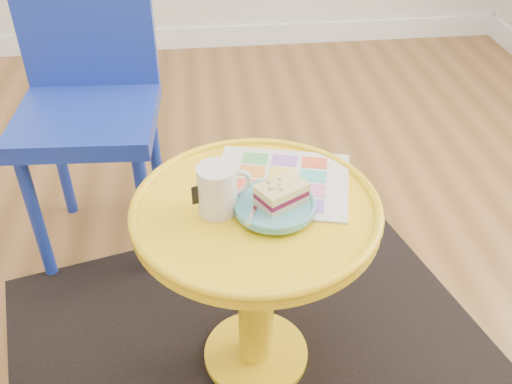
{
  "coord_description": "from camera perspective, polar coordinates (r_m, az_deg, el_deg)",
  "views": [
    {
      "loc": [
        0.16,
        -1.24,
        1.32
      ],
      "look_at": [
        0.28,
        -0.24,
        0.57
      ],
      "focal_mm": 40.0,
      "sensor_mm": 36.0,
      "label": 1
    }
  ],
  "objects": [
    {
      "name": "rug",
      "position": [
        1.66,
        0.0,
        -16.02
      ],
      "size": [
        1.53,
        1.39,
        0.01
      ],
      "primitive_type": "cube",
      "rotation": [
        0.0,
        0.0,
        0.25
      ],
      "color": "black",
      "rests_on": "ground"
    },
    {
      "name": "plate",
      "position": [
        1.25,
        1.87,
        -1.41
      ],
      "size": [
        0.18,
        0.18,
        0.02
      ],
      "color": "#51A1AC",
      "rests_on": "newspaper"
    },
    {
      "name": "floor",
      "position": [
        1.82,
        -9.78,
        -10.72
      ],
      "size": [
        4.0,
        4.0,
        0.0
      ],
      "primitive_type": "plane",
      "color": "brown",
      "rests_on": "ground"
    },
    {
      "name": "newspaper",
      "position": [
        1.35,
        2.51,
        1.04
      ],
      "size": [
        0.37,
        0.34,
        0.01
      ],
      "primitive_type": "cube",
      "rotation": [
        0.0,
        0.0,
        -0.25
      ],
      "color": "silver",
      "rests_on": "side_table"
    },
    {
      "name": "cake_slice",
      "position": [
        1.24,
        2.55,
        -0.1
      ],
      "size": [
        0.12,
        0.11,
        0.05
      ],
      "rotation": [
        0.0,
        0.0,
        0.52
      ],
      "color": "#D3BC8C",
      "rests_on": "plate"
    },
    {
      "name": "mug",
      "position": [
        1.23,
        -3.79,
        0.38
      ],
      "size": [
        0.12,
        0.09,
        0.11
      ],
      "rotation": [
        0.0,
        0.0,
        0.29
      ],
      "color": "silver",
      "rests_on": "side_table"
    },
    {
      "name": "side_table",
      "position": [
        1.38,
        0.0,
        -6.38
      ],
      "size": [
        0.56,
        0.56,
        0.53
      ],
      "color": "yellow",
      "rests_on": "ground"
    },
    {
      "name": "fork",
      "position": [
        1.24,
        0.15,
        -1.08
      ],
      "size": [
        0.07,
        0.14,
        0.0
      ],
      "rotation": [
        0.0,
        0.0,
        -0.39
      ],
      "color": "silver",
      "rests_on": "plate"
    },
    {
      "name": "chair",
      "position": [
        1.84,
        -16.47,
        9.82
      ],
      "size": [
        0.44,
        0.44,
        0.93
      ],
      "rotation": [
        0.0,
        0.0,
        -0.06
      ],
      "color": "#182F9F",
      "rests_on": "ground"
    }
  ]
}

